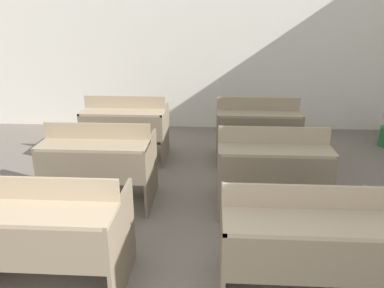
{
  "coord_description": "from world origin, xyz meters",
  "views": [
    {
      "loc": [
        0.53,
        -0.59,
        1.96
      ],
      "look_at": [
        0.34,
        2.74,
        0.78
      ],
      "focal_mm": 35.0,
      "sensor_mm": 36.0,
      "label": 1
    }
  ],
  "objects_px": {
    "bench_front_right": "(301,242)",
    "bench_third_left": "(126,126)",
    "bench_third_right": "(257,128)",
    "bench_second_right": "(272,167)",
    "bench_front_left": "(46,232)",
    "bench_second_left": "(99,162)"
  },
  "relations": [
    {
      "from": "bench_front_left",
      "to": "bench_second_left",
      "type": "xyz_separation_m",
      "value": [
        -0.0,
        1.32,
        0.0
      ]
    },
    {
      "from": "bench_front_left",
      "to": "bench_front_right",
      "type": "relative_size",
      "value": 1.0
    },
    {
      "from": "bench_second_left",
      "to": "bench_front_right",
      "type": "bearing_deg",
      "value": -36.61
    },
    {
      "from": "bench_third_left",
      "to": "bench_third_right",
      "type": "xyz_separation_m",
      "value": [
        1.79,
        0.03,
        0.0
      ]
    },
    {
      "from": "bench_front_left",
      "to": "bench_third_left",
      "type": "relative_size",
      "value": 1.0
    },
    {
      "from": "bench_third_right",
      "to": "bench_front_left",
      "type": "bearing_deg",
      "value": -123.94
    },
    {
      "from": "bench_front_left",
      "to": "bench_second_left",
      "type": "bearing_deg",
      "value": 90.18
    },
    {
      "from": "bench_second_left",
      "to": "bench_second_right",
      "type": "relative_size",
      "value": 1.0
    },
    {
      "from": "bench_front_left",
      "to": "bench_second_right",
      "type": "relative_size",
      "value": 1.0
    },
    {
      "from": "bench_front_right",
      "to": "bench_second_right",
      "type": "xyz_separation_m",
      "value": [
        -0.01,
        1.31,
        0.0
      ]
    },
    {
      "from": "bench_front_left",
      "to": "bench_second_left",
      "type": "height_order",
      "value": "same"
    },
    {
      "from": "bench_third_right",
      "to": "bench_second_right",
      "type": "bearing_deg",
      "value": -89.68
    },
    {
      "from": "bench_third_left",
      "to": "bench_third_right",
      "type": "distance_m",
      "value": 1.79
    },
    {
      "from": "bench_front_right",
      "to": "bench_third_left",
      "type": "relative_size",
      "value": 1.0
    },
    {
      "from": "bench_second_left",
      "to": "bench_front_left",
      "type": "bearing_deg",
      "value": -89.82
    },
    {
      "from": "bench_front_right",
      "to": "bench_third_left",
      "type": "xyz_separation_m",
      "value": [
        -1.81,
        2.63,
        0.0
      ]
    },
    {
      "from": "bench_third_left",
      "to": "bench_front_right",
      "type": "bearing_deg",
      "value": -55.43
    },
    {
      "from": "bench_front_left",
      "to": "bench_third_left",
      "type": "xyz_separation_m",
      "value": [
        -0.02,
        2.61,
        0.0
      ]
    },
    {
      "from": "bench_front_right",
      "to": "bench_second_left",
      "type": "xyz_separation_m",
      "value": [
        -1.8,
        1.34,
        0.0
      ]
    },
    {
      "from": "bench_second_left",
      "to": "bench_third_left",
      "type": "xyz_separation_m",
      "value": [
        -0.01,
        1.29,
        0.0
      ]
    },
    {
      "from": "bench_second_right",
      "to": "bench_third_right",
      "type": "relative_size",
      "value": 1.0
    },
    {
      "from": "bench_third_left",
      "to": "bench_second_left",
      "type": "bearing_deg",
      "value": -89.48
    }
  ]
}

